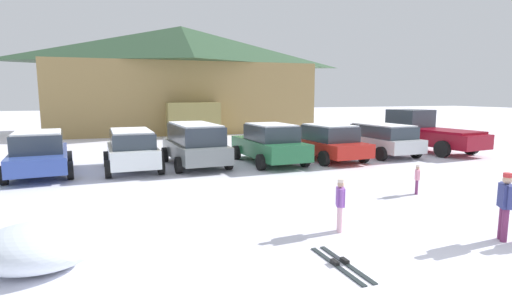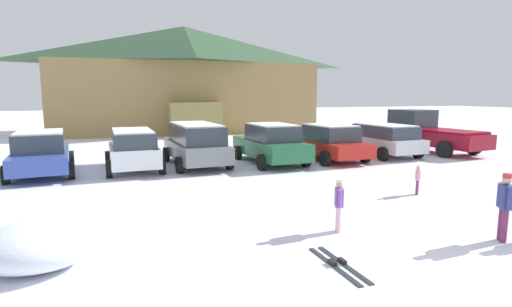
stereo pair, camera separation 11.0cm
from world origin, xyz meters
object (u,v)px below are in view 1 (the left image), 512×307
object	(u,v)px
parked_blue_hatchback	(39,153)
parked_grey_wagon	(195,143)
ski_lodge	(182,78)
pickup_truck	(423,132)
parked_green_coupe	(269,143)
plowed_snow_pile	(38,246)
skier_child_in_pink_snowsuit	(417,178)
parked_white_suv	(132,148)
skier_teen_in_navy_coat	(505,203)
parked_red_sedan	(327,142)
pair_of_skis	(341,264)
parked_silver_wagon	(382,139)
skier_child_in_purple_jacket	(340,202)

from	to	relation	value
parked_blue_hatchback	parked_grey_wagon	distance (m)	5.80
ski_lodge	pickup_truck	distance (m)	19.42
parked_green_coupe	pickup_truck	size ratio (longest dim) A/B	0.77
parked_grey_wagon	plowed_snow_pile	world-z (taller)	parked_grey_wagon
plowed_snow_pile	skier_child_in_pink_snowsuit	bearing A→B (deg)	12.06
parked_white_suv	plowed_snow_pile	xyz separation A→B (m)	(-1.86, -8.87, -0.47)
parked_grey_wagon	skier_teen_in_navy_coat	xyz separation A→B (m)	(4.32, -10.72, -0.16)
parked_blue_hatchback	parked_red_sedan	xyz separation A→B (m)	(11.79, -0.47, -0.00)
ski_lodge	pair_of_skis	bearing A→B (deg)	-93.37
parked_silver_wagon	skier_child_in_pink_snowsuit	world-z (taller)	parked_silver_wagon
parked_grey_wagon	plowed_snow_pile	bearing A→B (deg)	-115.76
parked_blue_hatchback	pair_of_skis	size ratio (longest dim) A/B	2.93
parked_white_suv	plowed_snow_pile	world-z (taller)	parked_white_suv
parked_white_suv	parked_green_coupe	distance (m)	5.70
plowed_snow_pile	parked_red_sedan	bearing A→B (deg)	39.68
pair_of_skis	parked_blue_hatchback	bearing A→B (deg)	120.88
parked_silver_wagon	plowed_snow_pile	world-z (taller)	parked_silver_wagon
pickup_truck	skier_child_in_pink_snowsuit	xyz separation A→B (m)	(-6.91, -7.52, -0.49)
parked_blue_hatchback	skier_child_in_purple_jacket	bearing A→B (deg)	-51.54
parked_blue_hatchback	plowed_snow_pile	bearing A→B (deg)	-81.18
ski_lodge	pickup_truck	size ratio (longest dim) A/B	3.32
skier_child_in_pink_snowsuit	pair_of_skis	distance (m)	6.05
parked_red_sedan	parked_green_coupe	bearing A→B (deg)	179.52
parked_blue_hatchback	skier_child_in_pink_snowsuit	size ratio (longest dim) A/B	5.50
ski_lodge	skier_child_in_purple_jacket	xyz separation A→B (m)	(-0.73, -25.92, -3.60)
parked_grey_wagon	pickup_truck	size ratio (longest dim) A/B	0.78
parked_white_suv	parked_red_sedan	xyz separation A→B (m)	(8.52, -0.26, -0.05)
skier_teen_in_navy_coat	plowed_snow_pile	world-z (taller)	skier_teen_in_navy_coat
parked_blue_hatchback	pickup_truck	size ratio (longest dim) A/B	0.80
skier_teen_in_navy_coat	plowed_snow_pile	xyz separation A→B (m)	(-8.71, 1.62, -0.40)
parked_red_sedan	skier_teen_in_navy_coat	size ratio (longest dim) A/B	3.27
skier_child_in_pink_snowsuit	pair_of_skis	bearing A→B (deg)	-142.69
pair_of_skis	pickup_truck	bearing A→B (deg)	43.67
parked_blue_hatchback	parked_grey_wagon	bearing A→B (deg)	0.24
parked_green_coupe	plowed_snow_pile	bearing A→B (deg)	-131.20
ski_lodge	parked_silver_wagon	world-z (taller)	ski_lodge
pickup_truck	skier_child_in_pink_snowsuit	size ratio (longest dim) A/B	6.89
parked_grey_wagon	skier_teen_in_navy_coat	distance (m)	11.56
parked_silver_wagon	skier_teen_in_navy_coat	bearing A→B (deg)	-114.63
skier_child_in_purple_jacket	pair_of_skis	distance (m)	1.87
parked_grey_wagon	plowed_snow_pile	distance (m)	10.13
parked_silver_wagon	skier_teen_in_navy_coat	distance (m)	11.48
parked_blue_hatchback	skier_teen_in_navy_coat	bearing A→B (deg)	-46.59
skier_child_in_pink_snowsuit	parked_blue_hatchback	bearing A→B (deg)	147.93
skier_teen_in_navy_coat	skier_child_in_purple_jacket	xyz separation A→B (m)	(-2.87, 1.57, -0.14)
parked_grey_wagon	parked_silver_wagon	xyz separation A→B (m)	(9.10, -0.29, -0.10)
parked_blue_hatchback	parked_grey_wagon	size ratio (longest dim) A/B	1.02
parked_blue_hatchback	pickup_truck	bearing A→B (deg)	1.66
parked_blue_hatchback	plowed_snow_pile	size ratio (longest dim) A/B	2.40
ski_lodge	pickup_truck	world-z (taller)	ski_lodge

